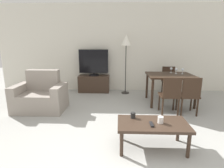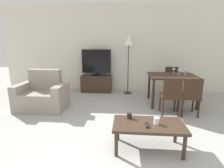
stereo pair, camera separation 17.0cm
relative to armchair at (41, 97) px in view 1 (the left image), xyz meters
name	(u,v)px [view 1 (the left image)]	position (x,y,z in m)	size (l,w,h in m)	color
wall_back	(121,48)	(1.84, 1.88, 1.04)	(7.85, 0.06, 2.70)	silver
armchair	(41,97)	(0.00, 0.00, 0.00)	(1.10, 0.71, 0.90)	gray
tv_stand	(94,84)	(1.00, 1.60, -0.05)	(0.95, 0.42, 0.52)	#38281E
tv	(94,63)	(1.00, 1.60, 0.61)	(0.90, 0.31, 0.80)	black
coffee_table	(153,126)	(2.27, -1.43, 0.04)	(1.00, 0.53, 0.40)	#38281E
dining_table	(170,78)	(3.06, 0.61, 0.34)	(1.12, 0.92, 0.74)	black
dining_chair_near	(170,94)	(2.87, -0.16, 0.15)	(0.40, 0.40, 0.83)	black
dining_chair_far	(169,79)	(3.26, 1.37, 0.15)	(0.40, 0.40, 0.83)	black
dining_chair_near_right	(189,94)	(3.26, -0.16, 0.15)	(0.40, 0.40, 0.83)	black
floor_lamp	(126,44)	(1.98, 1.46, 1.18)	(0.29, 0.29, 1.75)	black
remote_primary	(152,124)	(2.24, -1.50, 0.10)	(0.04, 0.15, 0.02)	black
cup_white_near	(133,115)	(2.00, -1.28, 0.13)	(0.07, 0.07, 0.08)	black
cup_colored_far	(161,120)	(2.37, -1.44, 0.13)	(0.08, 0.08, 0.10)	white
wine_glass_left	(171,69)	(3.15, 0.87, 0.53)	(0.07, 0.07, 0.15)	silver
wine_glass_center	(176,70)	(3.24, 0.72, 0.53)	(0.07, 0.07, 0.15)	silver
wine_glass_right	(183,70)	(3.40, 0.72, 0.53)	(0.07, 0.07, 0.15)	silver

